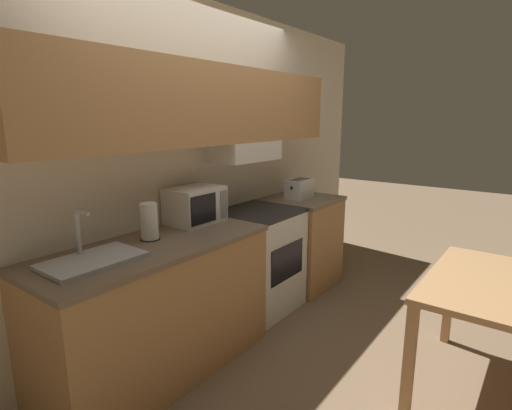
{
  "coord_description": "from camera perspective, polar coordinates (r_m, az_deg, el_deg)",
  "views": [
    {
      "loc": [
        -2.22,
        -2.27,
        1.67
      ],
      "look_at": [
        0.05,
        -0.57,
        1.04
      ],
      "focal_mm": 28.0,
      "sensor_mm": 36.0,
      "label": 1
    }
  ],
  "objects": [
    {
      "name": "toaster",
      "position": [
        3.92,
        6.2,
        2.36
      ],
      "size": [
        0.29,
        0.19,
        0.18
      ],
      "color": "white",
      "rests_on": "lower_counter_right_stub"
    },
    {
      "name": "lower_counter_right_stub",
      "position": [
        4.06,
        6.29,
        -5.12
      ],
      "size": [
        0.7,
        0.66,
        0.89
      ],
      "color": "tan",
      "rests_on": "ground_plane"
    },
    {
      "name": "stove_range",
      "position": [
        3.53,
        0.28,
        -7.84
      ],
      "size": [
        0.67,
        0.61,
        0.89
      ],
      "color": "white",
      "rests_on": "ground_plane"
    },
    {
      "name": "sink_basin",
      "position": [
        2.37,
        -22.33,
        -7.17
      ],
      "size": [
        0.52,
        0.33,
        0.28
      ],
      "color": "#B7BABF",
      "rests_on": "lower_counter_main"
    },
    {
      "name": "wall_back",
      "position": [
        3.15,
        -7.97,
        8.97
      ],
      "size": [
        5.32,
        0.38,
        2.55
      ],
      "color": "silver",
      "rests_on": "ground_plane"
    },
    {
      "name": "microwave",
      "position": [
        3.02,
        -8.68,
        0.01
      ],
      "size": [
        0.4,
        0.3,
        0.27
      ],
      "color": "white",
      "rests_on": "lower_counter_main"
    },
    {
      "name": "paper_towel_roll",
      "position": [
        2.66,
        -15.0,
        -2.3
      ],
      "size": [
        0.13,
        0.13,
        0.24
      ],
      "color": "black",
      "rests_on": "lower_counter_main"
    },
    {
      "name": "dining_table",
      "position": [
        2.77,
        30.99,
        -11.41
      ],
      "size": [
        1.08,
        0.72,
        0.74
      ],
      "color": "tan",
      "rests_on": "ground_plane"
    },
    {
      "name": "lower_counter_main",
      "position": [
        2.77,
        -13.87,
        -14.17
      ],
      "size": [
        1.56,
        0.66,
        0.89
      ],
      "color": "tan",
      "rests_on": "ground_plane"
    },
    {
      "name": "ground_plane",
      "position": [
        3.59,
        -8.07,
        -15.39
      ],
      "size": [
        16.0,
        16.0,
        0.0
      ],
      "primitive_type": "plane",
      "color": "#7F664C"
    }
  ]
}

